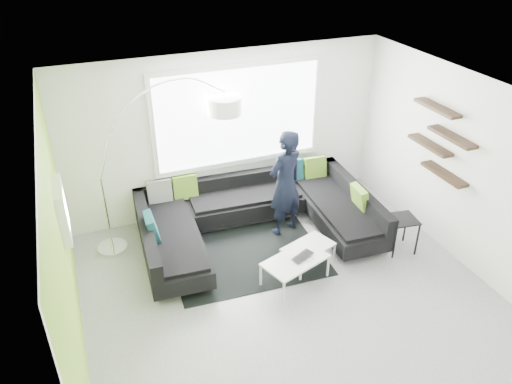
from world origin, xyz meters
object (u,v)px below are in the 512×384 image
(coffee_table, at_px, (302,262))
(laptop, at_px, (305,258))
(sectional_sofa, at_px, (258,220))
(side_table, at_px, (400,234))
(arc_lamp, at_px, (100,178))
(person, at_px, (285,184))

(coffee_table, xyz_separation_m, laptop, (-0.04, -0.18, 0.21))
(sectional_sofa, distance_m, side_table, 2.24)
(arc_lamp, distance_m, person, 2.81)
(side_table, bearing_deg, coffee_table, 178.53)
(arc_lamp, xyz_separation_m, side_table, (4.21, -1.66, -0.99))
(arc_lamp, bearing_deg, coffee_table, -38.56)
(person, distance_m, laptop, 1.39)
(arc_lamp, relative_size, laptop, 6.01)
(coffee_table, height_order, laptop, laptop)
(arc_lamp, distance_m, side_table, 4.63)
(side_table, bearing_deg, arc_lamp, 158.47)
(sectional_sofa, distance_m, person, 0.74)
(sectional_sofa, xyz_separation_m, side_table, (1.96, -1.10, -0.06))
(coffee_table, distance_m, laptop, 0.28)
(side_table, height_order, laptop, side_table)
(person, bearing_deg, sectional_sofa, -15.69)
(coffee_table, distance_m, arc_lamp, 3.19)
(sectional_sofa, xyz_separation_m, laptop, (0.24, -1.23, 0.05))
(sectional_sofa, xyz_separation_m, person, (0.48, 0.04, 0.55))
(side_table, distance_m, person, 1.96)
(side_table, relative_size, laptop, 1.36)
(sectional_sofa, xyz_separation_m, coffee_table, (0.28, -1.05, -0.15))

